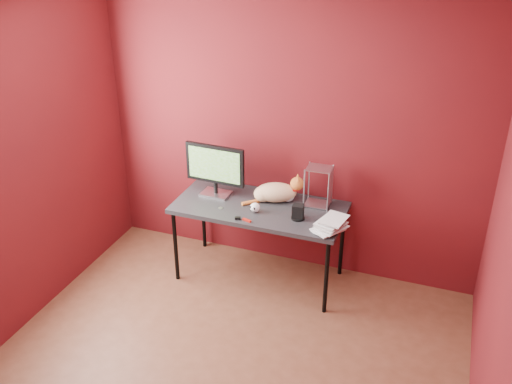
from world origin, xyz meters
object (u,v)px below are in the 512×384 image
(speaker, at_px, (298,212))
(book_stack, at_px, (326,158))
(cat, at_px, (276,192))
(desk, at_px, (259,211))
(monitor, at_px, (215,168))
(skull_mug, at_px, (255,208))

(speaker, xyz_separation_m, book_stack, (0.22, -0.05, 0.55))
(cat, bearing_deg, book_stack, -48.36)
(desk, relative_size, monitor, 2.68)
(book_stack, bearing_deg, skull_mug, 177.01)
(cat, bearing_deg, desk, -147.12)
(speaker, relative_size, book_stack, 0.11)
(book_stack, bearing_deg, speaker, 168.40)
(monitor, relative_size, speaker, 4.25)
(cat, xyz_separation_m, book_stack, (0.50, -0.29, 0.52))
(desk, relative_size, skull_mug, 16.32)
(monitor, xyz_separation_m, book_stack, (1.05, -0.22, 0.34))
(desk, bearing_deg, monitor, 171.71)
(desk, bearing_deg, skull_mug, -89.25)
(skull_mug, distance_m, speaker, 0.38)
(desk, bearing_deg, speaker, -15.32)
(desk, height_order, skull_mug, skull_mug)
(desk, height_order, monitor, monitor)
(desk, xyz_separation_m, book_stack, (0.61, -0.15, 0.66))
(cat, height_order, speaker, cat)
(desk, xyz_separation_m, speaker, (0.38, -0.10, 0.11))
(monitor, xyz_separation_m, speaker, (0.83, -0.17, -0.21))
(book_stack, bearing_deg, monitor, 168.42)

